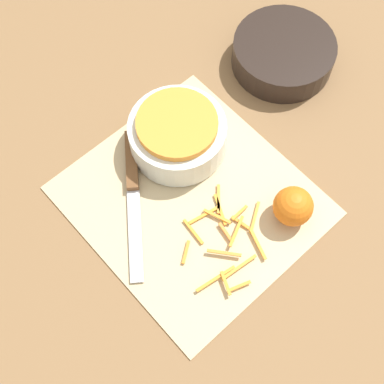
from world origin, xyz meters
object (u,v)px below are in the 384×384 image
Objects in this scene: bowl_dark at (283,54)px; knife at (132,177)px; bowl_speckled at (177,134)px; orange_left at (293,206)px.

knife is at bearing -89.50° from bowl_dark.
bowl_speckled is 0.11m from knife.
orange_left is (0.23, -0.22, 0.01)m from bowl_dark.
bowl_dark is (-0.01, 0.27, -0.02)m from bowl_speckled.
orange_left is (0.23, 0.05, -0.00)m from bowl_speckled.
bowl_speckled is 2.55× the size of orange_left.
orange_left reaches higher than knife.
orange_left is (0.23, 0.15, 0.03)m from knife.
bowl_speckled is 0.28m from bowl_dark.
knife is 3.47× the size of orange_left.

